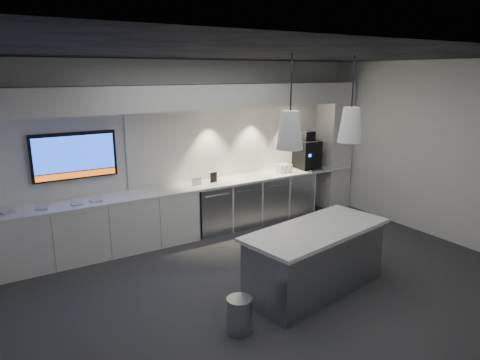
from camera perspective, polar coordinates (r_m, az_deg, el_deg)
floor at (r=6.01m, az=3.72°, el=-13.60°), size 7.00×7.00×0.00m
ceiling at (r=5.32m, az=4.25°, el=16.34°), size 7.00×7.00×0.00m
wall_back at (r=7.60m, az=-7.04°, el=4.26°), size 7.00×0.00×7.00m
wall_front at (r=3.82m, az=26.44°, el=-7.25°), size 7.00×0.00×7.00m
wall_right at (r=7.99m, az=24.93°, el=3.53°), size 0.00×7.00×7.00m
back_counter at (r=7.45m, az=-5.85°, el=-0.80°), size 6.80×0.65×0.04m
left_base_cabinets at (r=7.04m, az=-18.75°, el=-6.24°), size 3.30×0.63×0.86m
fridge_unit_a at (r=7.68m, az=-4.09°, el=-3.83°), size 0.60×0.61×0.85m
fridge_unit_b at (r=7.98m, az=-0.07°, el=-3.10°), size 0.60×0.61×0.85m
fridge_unit_c at (r=8.31m, az=3.65°, el=-2.42°), size 0.60×0.61×0.85m
fridge_unit_d at (r=8.67m, az=7.06°, el=-1.78°), size 0.60×0.61×0.85m
backsplash at (r=8.14m, az=0.74°, el=5.38°), size 4.60×0.03×1.30m
soffit at (r=7.23m, az=-6.25°, el=10.97°), size 6.90×0.60×0.40m
column at (r=9.18m, az=12.33°, el=4.49°), size 0.55×0.55×2.60m
wall_tv at (r=6.98m, az=-21.20°, el=3.02°), size 1.25×0.07×0.72m
island at (r=5.75m, az=10.04°, el=-10.29°), size 2.15×1.20×0.86m
bin at (r=4.94m, az=-0.07°, el=-17.55°), size 0.33×0.33×0.40m
coffee_machine at (r=8.73m, az=8.94°, el=3.55°), size 0.45×0.61×0.75m
sign_black at (r=7.56m, az=-3.54°, el=0.35°), size 0.14×0.05×0.18m
sign_white at (r=7.39m, az=-5.79°, el=-0.19°), size 0.18×0.02×0.14m
cup_cluster at (r=8.34m, az=5.91°, el=1.56°), size 0.30×0.19×0.16m
tray_a at (r=6.75m, az=-28.54°, el=-3.81°), size 0.20×0.20×0.02m
tray_b at (r=6.74m, az=-24.87°, el=-3.41°), size 0.20×0.20×0.02m
tray_c at (r=6.76m, az=-20.97°, el=-2.96°), size 0.16×0.16×0.02m
tray_d at (r=6.82m, az=-18.65°, el=-2.63°), size 0.16×0.16×0.02m
pendant_left at (r=4.97m, az=6.68°, el=6.64°), size 0.31×0.31×1.14m
pendant_right at (r=5.62m, az=14.53°, el=7.15°), size 0.31×0.31×1.14m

